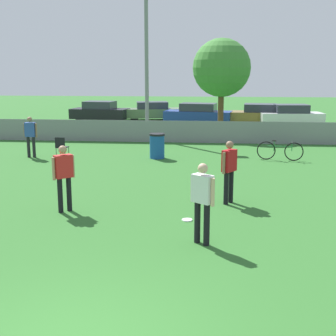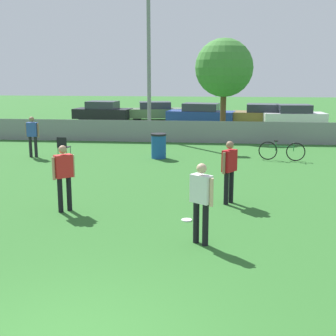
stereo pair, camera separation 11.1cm
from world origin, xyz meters
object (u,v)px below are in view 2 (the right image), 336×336
Objects in this scene: light_pole at (149,46)px; spectator_in_blue at (32,134)px; player_receiver_white at (201,197)px; player_defender_red at (64,173)px; parked_car_olive at (155,111)px; frisbee_disc at (187,220)px; parked_car_white at (294,116)px; parked_car_dark at (103,111)px; folding_chair_sideline at (63,146)px; bicycle_sideline at (282,151)px; parked_car_blue at (201,114)px; player_thrower_red at (229,167)px; parked_car_tan at (263,115)px; trash_bin at (159,146)px; tree_near_pole at (224,68)px.

light_pole reaches higher than spectator_in_blue.
player_receiver_white is 1.02× the size of spectator_in_blue.
player_defender_red is 0.38× the size of parked_car_olive.
player_receiver_white is (3.58, -1.95, 0.00)m from player_defender_red.
frisbee_disc is 0.06× the size of parked_car_olive.
frisbee_disc is 20.65m from parked_car_white.
player_receiver_white is at bearing -64.58° from parked_car_dark.
parked_car_dark reaches higher than folding_chair_sideline.
player_receiver_white is 24.97m from parked_car_dark.
spectator_in_blue is 0.42× the size of parked_car_white.
bicycle_sideline is (6.47, 7.71, -0.63)m from player_defender_red.
parked_car_blue is (-0.85, 22.19, -0.32)m from player_receiver_white.
player_thrower_red is 0.42× the size of parked_car_tan.
parked_car_dark is 7.26m from parked_car_blue.
parked_car_olive is at bearing 98.30° from trash_bin.
trash_bin is (5.26, 0.33, -0.47)m from spectator_in_blue.
tree_near_pole is 2.90× the size of bicycle_sideline.
parked_car_tan is at bearing 28.57° from player_defender_red.
parked_car_olive is 7.94m from parked_car_tan.
frisbee_disc is 9.71m from folding_chair_sideline.
player_thrower_red reaches higher than spectator_in_blue.
light_pole is 4.72× the size of player_defender_red.
light_pole is at bearing 52.51° from player_thrower_red.
parked_car_white reaches higher than parked_car_tan.
player_thrower_red is 10.11m from spectator_in_blue.
parked_car_tan is at bearing 66.81° from trash_bin.
folding_chair_sideline reaches higher than frisbee_disc.
spectator_in_blue reaches higher than frisbee_disc.
player_defender_red reaches higher than parked_car_olive.
light_pole is 10.33m from parked_car_tan.
frisbee_disc is 0.06× the size of parked_car_dark.
bicycle_sideline is at bearing -72.45° from tree_near_pole.
parked_car_tan is (10.62, 12.84, -0.31)m from spectator_in_blue.
parked_car_blue is (5.25, 12.82, 0.20)m from folding_chair_sideline.
player_receiver_white reaches higher than bicycle_sideline.
parked_car_olive is at bearing 156.51° from parked_car_white.
player_thrower_red is 19.12m from parked_car_blue.
player_receiver_white reaches higher than parked_car_tan.
trash_bin is (1.23, -5.72, -4.31)m from light_pole.
bicycle_sideline is 0.45× the size of parked_car_white.
player_receiver_white is 22.21m from parked_car_blue.
parked_car_blue is (7.11, -1.48, 0.02)m from parked_car_dark.
spectator_in_blue reaches higher than bicycle_sideline.
tree_near_pole is 6.52m from parked_car_tan.
folding_chair_sideline is at bearing -120.66° from parked_car_tan.
player_thrower_red is 1.02× the size of spectator_in_blue.
player_receiver_white is at bearing 129.78° from folding_chair_sideline.
player_thrower_red is at bearing -75.96° from parked_car_blue.
trash_bin is 12.63m from parked_car_blue.
parked_car_olive is 0.97× the size of parked_car_blue.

